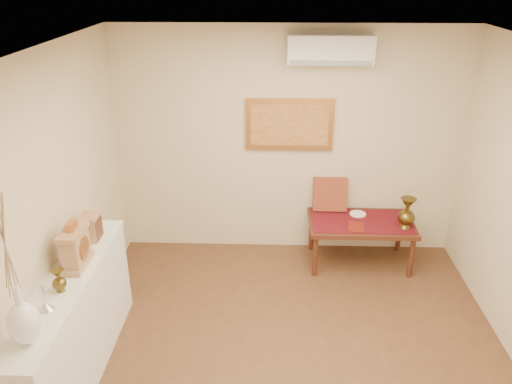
{
  "coord_description": "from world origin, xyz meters",
  "views": [
    {
      "loc": [
        -0.2,
        -3.26,
        3.27
      ],
      "look_at": [
        -0.35,
        1.15,
        1.24
      ],
      "focal_mm": 35.0,
      "sensor_mm": 36.0,
      "label": 1
    }
  ],
  "objects_px": {
    "white_vase": "(11,271)",
    "mantel_clock": "(75,247)",
    "wooden_chest": "(91,227)",
    "low_table": "(361,226)",
    "display_ledge": "(75,329)",
    "brass_urn_tall": "(407,210)"
  },
  "relations": [
    {
      "from": "brass_urn_tall",
      "to": "mantel_clock",
      "type": "relative_size",
      "value": 1.06
    },
    {
      "from": "mantel_clock",
      "to": "low_table",
      "type": "xyz_separation_m",
      "value": [
        2.64,
        1.67,
        -0.67
      ]
    },
    {
      "from": "display_ledge",
      "to": "mantel_clock",
      "type": "xyz_separation_m",
      "value": [
        0.03,
        0.21,
        0.66
      ]
    },
    {
      "from": "brass_urn_tall",
      "to": "low_table",
      "type": "distance_m",
      "value": 0.57
    },
    {
      "from": "wooden_chest",
      "to": "low_table",
      "type": "height_order",
      "value": "wooden_chest"
    },
    {
      "from": "white_vase",
      "to": "mantel_clock",
      "type": "relative_size",
      "value": 2.74
    },
    {
      "from": "mantel_clock",
      "to": "wooden_chest",
      "type": "relative_size",
      "value": 1.68
    },
    {
      "from": "display_ledge",
      "to": "mantel_clock",
      "type": "relative_size",
      "value": 4.93
    },
    {
      "from": "white_vase",
      "to": "brass_urn_tall",
      "type": "relative_size",
      "value": 2.58
    },
    {
      "from": "white_vase",
      "to": "display_ledge",
      "type": "distance_m",
      "value": 1.27
    },
    {
      "from": "brass_urn_tall",
      "to": "low_table",
      "type": "xyz_separation_m",
      "value": [
        -0.47,
        0.14,
        -0.29
      ]
    },
    {
      "from": "white_vase",
      "to": "mantel_clock",
      "type": "bearing_deg",
      "value": 89.76
    },
    {
      "from": "wooden_chest",
      "to": "low_table",
      "type": "bearing_deg",
      "value": 24.76
    },
    {
      "from": "display_ledge",
      "to": "mantel_clock",
      "type": "distance_m",
      "value": 0.7
    },
    {
      "from": "display_ledge",
      "to": "wooden_chest",
      "type": "distance_m",
      "value": 0.89
    },
    {
      "from": "mantel_clock",
      "to": "low_table",
      "type": "relative_size",
      "value": 0.34
    },
    {
      "from": "brass_urn_tall",
      "to": "mantel_clock",
      "type": "height_order",
      "value": "mantel_clock"
    },
    {
      "from": "brass_urn_tall",
      "to": "display_ledge",
      "type": "xyz_separation_m",
      "value": [
        -3.14,
        -1.74,
        -0.29
      ]
    },
    {
      "from": "display_ledge",
      "to": "low_table",
      "type": "bearing_deg",
      "value": 35.1
    },
    {
      "from": "white_vase",
      "to": "display_ledge",
      "type": "bearing_deg",
      "value": 92.25
    },
    {
      "from": "low_table",
      "to": "wooden_chest",
      "type": "bearing_deg",
      "value": -155.24
    },
    {
      "from": "brass_urn_tall",
      "to": "mantel_clock",
      "type": "distance_m",
      "value": 3.49
    }
  ]
}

